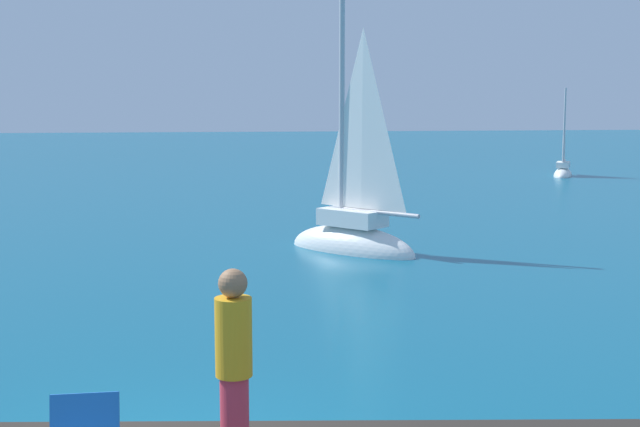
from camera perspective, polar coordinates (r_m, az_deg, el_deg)
name	(u,v)px	position (r m, az deg, el deg)	size (l,w,h in m)	color
sailboat_near	(353,236)	(22.10, 2.16, -1.45)	(3.52, 3.57, 7.12)	white
sailboat_far	(563,171)	(43.39, 15.54, 2.69)	(1.80, 2.53, 4.59)	white
person_standing	(234,367)	(6.71, -5.62, -9.94)	(0.28, 0.28, 1.62)	#DB384C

